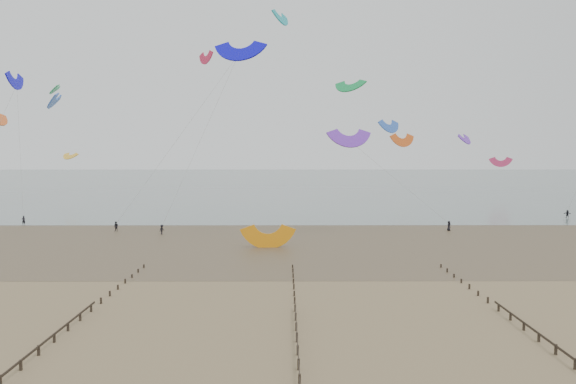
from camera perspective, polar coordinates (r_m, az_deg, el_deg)
The scene contains 6 objects.
ground at distance 56.89m, azimuth -3.48°, elevation -10.21°, with size 500.00×500.00×0.00m, color brown.
sea_and_shore at distance 90.80m, azimuth -4.83°, elevation -4.73°, with size 500.00×665.00×0.03m.
groynes at distance 38.50m, azimuth 1.06°, elevation -16.68°, with size 72.16×50.16×1.00m.
kitesurfers at distance 104.35m, azimuth 6.19°, elevation -3.10°, with size 114.52×23.90×1.78m.
grounded_kite at distance 82.30m, azimuth -2.05°, elevation -5.67°, with size 6.68×3.50×5.09m, color orange, non-canonical shape.
kites_airborne at distance 148.87m, azimuth -5.58°, elevation 7.40°, with size 245.44×102.31×43.85m.
Camera 1 is at (3.17, -54.98, 14.26)m, focal length 35.00 mm.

